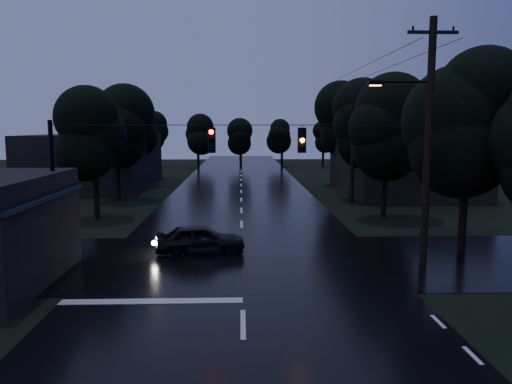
{
  "coord_description": "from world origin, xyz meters",
  "views": [
    {
      "loc": [
        -0.06,
        -8.9,
        5.73
      ],
      "look_at": [
        0.63,
        13.16,
        2.84
      ],
      "focal_mm": 35.0,
      "sensor_mm": 36.0,
      "label": 1
    }
  ],
  "objects": [
    {
      "name": "tree_right_b",
      "position": [
        9.6,
        30.0,
        5.99
      ],
      "size": [
        4.48,
        4.48,
        9.44
      ],
      "color": "black",
      "rests_on": "ground"
    },
    {
      "name": "building_far_left",
      "position": [
        -14.0,
        40.0,
        2.5
      ],
      "size": [
        10.0,
        16.0,
        5.0
      ],
      "primitive_type": "cube",
      "color": "black",
      "rests_on": "ground"
    },
    {
      "name": "building_far_right",
      "position": [
        14.0,
        34.0,
        2.2
      ],
      "size": [
        10.0,
        14.0,
        4.4
      ],
      "primitive_type": "cube",
      "color": "black",
      "rests_on": "ground"
    },
    {
      "name": "tree_left_c",
      "position": [
        -10.2,
        40.0,
        5.99
      ],
      "size": [
        4.48,
        4.48,
        9.44
      ],
      "color": "black",
      "rests_on": "ground"
    },
    {
      "name": "utility_pole_far",
      "position": [
        8.3,
        28.0,
        3.88
      ],
      "size": [
        2.0,
        0.3,
        7.5
      ],
      "color": "black",
      "rests_on": "ground"
    },
    {
      "name": "span_signals",
      "position": [
        0.56,
        10.99,
        5.24
      ],
      "size": [
        15.0,
        0.37,
        1.12
      ],
      "color": "black",
      "rests_on": "ground"
    },
    {
      "name": "utility_pole_main",
      "position": [
        7.41,
        11.0,
        5.26
      ],
      "size": [
        3.5,
        0.3,
        10.0
      ],
      "color": "black",
      "rests_on": "ground"
    },
    {
      "name": "tree_right_c",
      "position": [
        10.2,
        40.0,
        6.37
      ],
      "size": [
        4.76,
        4.76,
        10.03
      ],
      "color": "black",
      "rests_on": "ground"
    },
    {
      "name": "tree_right_a",
      "position": [
        9.0,
        22.0,
        5.62
      ],
      "size": [
        4.2,
        4.2,
        8.85
      ],
      "color": "black",
      "rests_on": "ground"
    },
    {
      "name": "tree_corner_near",
      "position": [
        10.0,
        13.0,
        5.99
      ],
      "size": [
        4.48,
        4.48,
        9.44
      ],
      "color": "black",
      "rests_on": "ground"
    },
    {
      "name": "tree_left_a",
      "position": [
        -9.0,
        22.0,
        5.24
      ],
      "size": [
        3.92,
        3.92,
        8.26
      ],
      "color": "black",
      "rests_on": "ground"
    },
    {
      "name": "cross_street",
      "position": [
        0.0,
        12.0,
        0.0
      ],
      "size": [
        60.0,
        9.0,
        0.02
      ],
      "primitive_type": "cube",
      "color": "black",
      "rests_on": "ground"
    },
    {
      "name": "main_road",
      "position": [
        0.0,
        30.0,
        0.0
      ],
      "size": [
        12.0,
        120.0,
        0.02
      ],
      "primitive_type": "cube",
      "color": "black",
      "rests_on": "ground"
    },
    {
      "name": "car",
      "position": [
        -1.88,
        13.25,
        0.68
      ],
      "size": [
        4.17,
        2.09,
        1.37
      ],
      "primitive_type": "imported",
      "rotation": [
        0.0,
        0.0,
        1.69
      ],
      "color": "black",
      "rests_on": "ground"
    },
    {
      "name": "tree_left_b",
      "position": [
        -9.6,
        30.0,
        5.62
      ],
      "size": [
        4.2,
        4.2,
        8.85
      ],
      "color": "black",
      "rests_on": "ground"
    },
    {
      "name": "anchor_pole_left",
      "position": [
        -7.5,
        11.0,
        3.0
      ],
      "size": [
        0.18,
        0.18,
        6.0
      ],
      "primitive_type": "cylinder",
      "color": "black",
      "rests_on": "ground"
    }
  ]
}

